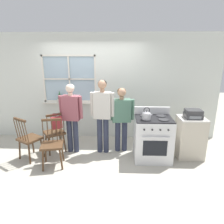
{
  "coord_description": "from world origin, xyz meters",
  "views": [
    {
      "loc": [
        0.66,
        -3.72,
        2.2
      ],
      "look_at": [
        0.5,
        0.36,
        1.0
      ],
      "focal_mm": 32.0,
      "sensor_mm": 36.0,
      "label": 1
    }
  ],
  "objects_px": {
    "chair_by_window": "(55,133)",
    "handbag": "(57,122)",
    "person_elderly_left": "(71,113)",
    "person_teen_center": "(103,110)",
    "stove": "(153,138)",
    "potted_plant": "(60,98)",
    "stereo": "(193,114)",
    "kettle": "(146,115)",
    "side_counter": "(190,137)",
    "chair_center_cluster": "(29,139)",
    "chair_near_wall": "(52,145)",
    "person_adult_right": "(121,114)"
  },
  "relations": [
    {
      "from": "chair_by_window",
      "to": "handbag",
      "type": "xyz_separation_m",
      "value": [
        0.13,
        -0.2,
        0.33
      ]
    },
    {
      "from": "chair_by_window",
      "to": "person_elderly_left",
      "type": "height_order",
      "value": "person_elderly_left"
    },
    {
      "from": "chair_by_window",
      "to": "person_teen_center",
      "type": "distance_m",
      "value": 1.23
    },
    {
      "from": "stove",
      "to": "potted_plant",
      "type": "distance_m",
      "value": 2.59
    },
    {
      "from": "stove",
      "to": "handbag",
      "type": "xyz_separation_m",
      "value": [
        -2.06,
        0.05,
        0.31
      ]
    },
    {
      "from": "stereo",
      "to": "stove",
      "type": "bearing_deg",
      "value": -172.73
    },
    {
      "from": "kettle",
      "to": "side_counter",
      "type": "relative_size",
      "value": 0.27
    },
    {
      "from": "chair_center_cluster",
      "to": "person_elderly_left",
      "type": "distance_m",
      "value": 1.04
    },
    {
      "from": "person_teen_center",
      "to": "handbag",
      "type": "distance_m",
      "value": 1.02
    },
    {
      "from": "chair_near_wall",
      "to": "handbag",
      "type": "height_order",
      "value": "same"
    },
    {
      "from": "stove",
      "to": "stereo",
      "type": "bearing_deg",
      "value": 7.27
    },
    {
      "from": "person_elderly_left",
      "to": "stove",
      "type": "bearing_deg",
      "value": -1.98
    },
    {
      "from": "handbag",
      "to": "stereo",
      "type": "relative_size",
      "value": 0.9
    },
    {
      "from": "person_adult_right",
      "to": "handbag",
      "type": "height_order",
      "value": "person_adult_right"
    },
    {
      "from": "side_counter",
      "to": "chair_center_cluster",
      "type": "bearing_deg",
      "value": -176.04
    },
    {
      "from": "chair_center_cluster",
      "to": "person_elderly_left",
      "type": "xyz_separation_m",
      "value": [
        0.85,
        0.37,
        0.48
      ]
    },
    {
      "from": "stereo",
      "to": "chair_center_cluster",
      "type": "bearing_deg",
      "value": -176.39
    },
    {
      "from": "person_elderly_left",
      "to": "handbag",
      "type": "xyz_separation_m",
      "value": [
        -0.28,
        -0.2,
        -0.16
      ]
    },
    {
      "from": "chair_by_window",
      "to": "person_teen_center",
      "type": "relative_size",
      "value": 0.57
    },
    {
      "from": "person_teen_center",
      "to": "chair_by_window",
      "type": "bearing_deg",
      "value": -175.12
    },
    {
      "from": "chair_by_window",
      "to": "handbag",
      "type": "relative_size",
      "value": 3.1
    },
    {
      "from": "chair_near_wall",
      "to": "chair_center_cluster",
      "type": "height_order",
      "value": "same"
    },
    {
      "from": "person_adult_right",
      "to": "person_elderly_left",
      "type": "bearing_deg",
      "value": 178.02
    },
    {
      "from": "handbag",
      "to": "potted_plant",
      "type": "bearing_deg",
      "value": 101.76
    },
    {
      "from": "handbag",
      "to": "stereo",
      "type": "xyz_separation_m",
      "value": [
        2.89,
        0.06,
        0.21
      ]
    },
    {
      "from": "chair_by_window",
      "to": "chair_near_wall",
      "type": "bearing_deg",
      "value": 69.61
    },
    {
      "from": "handbag",
      "to": "person_elderly_left",
      "type": "bearing_deg",
      "value": 35.8
    },
    {
      "from": "person_teen_center",
      "to": "handbag",
      "type": "height_order",
      "value": "person_teen_center"
    },
    {
      "from": "chair_by_window",
      "to": "stereo",
      "type": "relative_size",
      "value": 2.8
    },
    {
      "from": "stove",
      "to": "person_elderly_left",
      "type": "bearing_deg",
      "value": 171.82
    },
    {
      "from": "person_teen_center",
      "to": "kettle",
      "type": "xyz_separation_m",
      "value": [
        0.91,
        -0.39,
        0.02
      ]
    },
    {
      "from": "stove",
      "to": "chair_by_window",
      "type": "bearing_deg",
      "value": 173.59
    },
    {
      "from": "person_teen_center",
      "to": "side_counter",
      "type": "distance_m",
      "value": 1.99
    },
    {
      "from": "chair_near_wall",
      "to": "chair_center_cluster",
      "type": "distance_m",
      "value": 0.64
    },
    {
      "from": "chair_near_wall",
      "to": "person_adult_right",
      "type": "relative_size",
      "value": 0.64
    },
    {
      "from": "person_adult_right",
      "to": "kettle",
      "type": "relative_size",
      "value": 6.01
    },
    {
      "from": "chair_center_cluster",
      "to": "side_counter",
      "type": "distance_m",
      "value": 3.46
    },
    {
      "from": "chair_near_wall",
      "to": "person_teen_center",
      "type": "relative_size",
      "value": 0.57
    },
    {
      "from": "chair_center_cluster",
      "to": "chair_near_wall",
      "type": "bearing_deg",
      "value": -171.96
    },
    {
      "from": "chair_by_window",
      "to": "stereo",
      "type": "distance_m",
      "value": 3.07
    },
    {
      "from": "person_elderly_left",
      "to": "stereo",
      "type": "height_order",
      "value": "person_elderly_left"
    },
    {
      "from": "handbag",
      "to": "side_counter",
      "type": "relative_size",
      "value": 0.34
    },
    {
      "from": "chair_near_wall",
      "to": "potted_plant",
      "type": "bearing_deg",
      "value": 88.06
    },
    {
      "from": "person_elderly_left",
      "to": "side_counter",
      "type": "bearing_deg",
      "value": 3.38
    },
    {
      "from": "handbag",
      "to": "kettle",
      "type": "bearing_deg",
      "value": -5.52
    },
    {
      "from": "stove",
      "to": "side_counter",
      "type": "relative_size",
      "value": 1.2
    },
    {
      "from": "kettle",
      "to": "handbag",
      "type": "relative_size",
      "value": 0.8
    },
    {
      "from": "chair_near_wall",
      "to": "potted_plant",
      "type": "relative_size",
      "value": 2.94
    },
    {
      "from": "chair_center_cluster",
      "to": "potted_plant",
      "type": "xyz_separation_m",
      "value": [
        0.35,
        1.21,
        0.62
      ]
    },
    {
      "from": "chair_center_cluster",
      "to": "stereo",
      "type": "bearing_deg",
      "value": -144.88
    }
  ]
}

